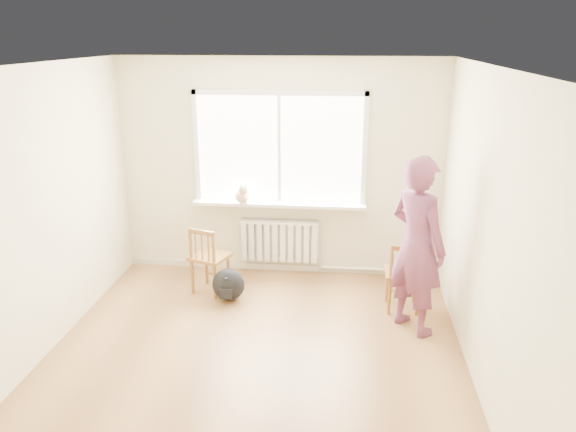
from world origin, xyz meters
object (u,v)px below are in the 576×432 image
(chair_right, at_px, (404,276))
(person, at_px, (417,246))
(chair_left, at_px, (208,260))
(cat, at_px, (243,194))
(backpack, at_px, (228,285))

(chair_right, bearing_deg, person, 98.92)
(chair_left, relative_size, person, 0.44)
(chair_right, bearing_deg, cat, -23.09)
(chair_left, xyz_separation_m, person, (2.32, -0.62, 0.51))
(chair_left, height_order, cat, cat)
(person, xyz_separation_m, cat, (-1.99, 1.18, 0.14))
(cat, height_order, backpack, cat)
(chair_left, distance_m, cat, 0.92)
(chair_left, xyz_separation_m, backpack, (0.28, -0.17, -0.23))
(chair_left, relative_size, backpack, 2.17)
(chair_left, xyz_separation_m, cat, (0.33, 0.56, 0.65))
(chair_right, distance_m, person, 0.65)
(chair_right, relative_size, backpack, 2.15)
(chair_right, height_order, person, person)
(chair_left, bearing_deg, cat, -102.02)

